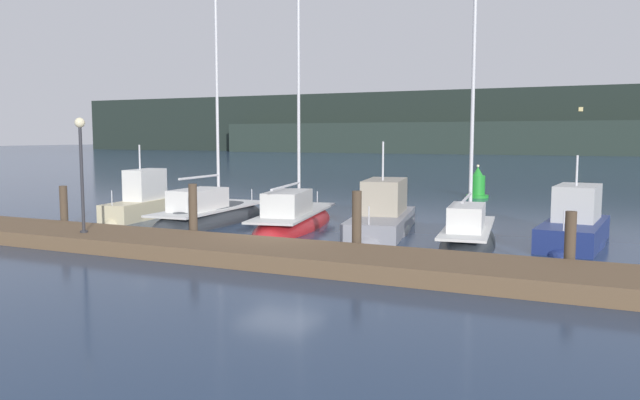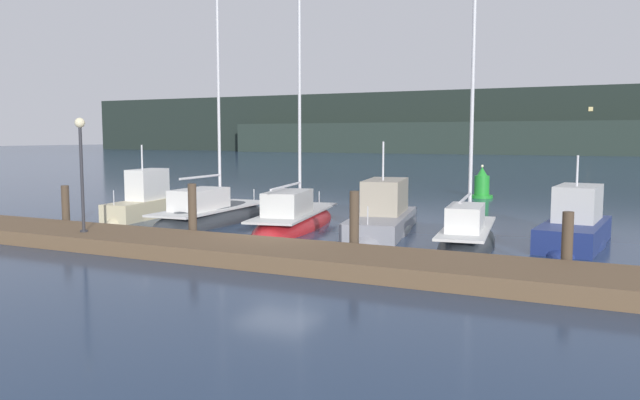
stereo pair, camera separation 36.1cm
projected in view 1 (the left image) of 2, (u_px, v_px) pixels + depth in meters
ground_plane at (280, 246)px, 20.07m from camera, size 400.00×400.00×0.00m
dock at (242, 251)px, 18.00m from camera, size 26.54×2.80×0.45m
mooring_pile_0 at (64, 209)px, 23.04m from camera, size 0.28×0.28×1.70m
mooring_pile_1 at (193, 213)px, 20.62m from camera, size 0.28×0.28×1.96m
mooring_pile_2 at (357, 224)px, 18.21m from camera, size 0.28×0.28×1.94m
mooring_pile_3 at (570, 243)px, 15.81m from camera, size 0.28×0.28×1.63m
motorboat_berth_1 at (141, 210)px, 26.83m from camera, size 2.01×4.80×3.73m
sailboat_berth_2 at (210, 220)px, 25.43m from camera, size 2.66×7.83×10.76m
sailboat_berth_3 at (294, 223)px, 24.36m from camera, size 3.72×8.47×10.65m
motorboat_berth_4 at (382, 223)px, 23.14m from camera, size 3.14×6.82×3.97m
sailboat_berth_5 at (468, 240)px, 20.17m from camera, size 2.49×6.86×10.90m
motorboat_berth_6 at (574, 234)px, 20.37m from camera, size 2.33×5.50×3.43m
channel_buoy at (478, 185)px, 35.95m from camera, size 1.26×1.26×1.91m
dock_lamppost at (81, 155)px, 19.70m from camera, size 0.32×0.32×3.66m
hillside_backdrop at (558, 124)px, 127.96m from camera, size 240.00×23.00×13.30m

